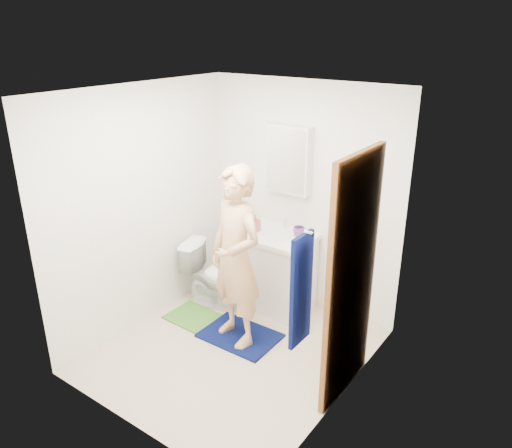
{
  "coord_description": "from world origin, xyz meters",
  "views": [
    {
      "loc": [
        2.47,
        -3.09,
        2.88
      ],
      "look_at": [
        0.08,
        0.25,
        1.23
      ],
      "focal_mm": 35.0,
      "sensor_mm": 36.0,
      "label": 1
    }
  ],
  "objects_px": {
    "toothbrush_cup": "(299,231)",
    "man": "(236,258)",
    "medicine_cabinet": "(289,159)",
    "toilet": "(216,275)",
    "towel": "(301,290)",
    "soap_dispenser": "(255,223)",
    "vanity_cabinet": "(275,272)"
  },
  "relations": [
    {
      "from": "medicine_cabinet",
      "to": "man",
      "type": "bearing_deg",
      "value": -86.23
    },
    {
      "from": "vanity_cabinet",
      "to": "toothbrush_cup",
      "type": "distance_m",
      "value": 0.55
    },
    {
      "from": "medicine_cabinet",
      "to": "soap_dispenser",
      "type": "height_order",
      "value": "medicine_cabinet"
    },
    {
      "from": "toilet",
      "to": "soap_dispenser",
      "type": "distance_m",
      "value": 0.72
    },
    {
      "from": "vanity_cabinet",
      "to": "toothbrush_cup",
      "type": "xyz_separation_m",
      "value": [
        0.22,
        0.1,
        0.5
      ]
    },
    {
      "from": "vanity_cabinet",
      "to": "medicine_cabinet",
      "type": "height_order",
      "value": "medicine_cabinet"
    },
    {
      "from": "man",
      "to": "medicine_cabinet",
      "type": "bearing_deg",
      "value": 110.33
    },
    {
      "from": "toilet",
      "to": "toothbrush_cup",
      "type": "distance_m",
      "value": 1.03
    },
    {
      "from": "toothbrush_cup",
      "to": "man",
      "type": "xyz_separation_m",
      "value": [
        -0.16,
        -0.86,
        -0.01
      ]
    },
    {
      "from": "vanity_cabinet",
      "to": "towel",
      "type": "height_order",
      "value": "towel"
    },
    {
      "from": "medicine_cabinet",
      "to": "soap_dispenser",
      "type": "xyz_separation_m",
      "value": [
        -0.21,
        -0.28,
        -0.66
      ]
    },
    {
      "from": "medicine_cabinet",
      "to": "soap_dispenser",
      "type": "distance_m",
      "value": 0.75
    },
    {
      "from": "medicine_cabinet",
      "to": "toilet",
      "type": "relative_size",
      "value": 0.98
    },
    {
      "from": "toilet",
      "to": "man",
      "type": "relative_size",
      "value": 0.41
    },
    {
      "from": "towel",
      "to": "toothbrush_cup",
      "type": "bearing_deg",
      "value": 121.09
    },
    {
      "from": "vanity_cabinet",
      "to": "toilet",
      "type": "relative_size",
      "value": 1.11
    },
    {
      "from": "vanity_cabinet",
      "to": "soap_dispenser",
      "type": "height_order",
      "value": "soap_dispenser"
    },
    {
      "from": "vanity_cabinet",
      "to": "soap_dispenser",
      "type": "relative_size",
      "value": 4.3
    },
    {
      "from": "towel",
      "to": "soap_dispenser",
      "type": "distance_m",
      "value": 2.02
    },
    {
      "from": "towel",
      "to": "soap_dispenser",
      "type": "bearing_deg",
      "value": 134.31
    },
    {
      "from": "toilet",
      "to": "toothbrush_cup",
      "type": "bearing_deg",
      "value": -73.32
    },
    {
      "from": "toothbrush_cup",
      "to": "man",
      "type": "bearing_deg",
      "value": -100.38
    },
    {
      "from": "medicine_cabinet",
      "to": "toilet",
      "type": "distance_m",
      "value": 1.47
    },
    {
      "from": "toilet",
      "to": "man",
      "type": "height_order",
      "value": "man"
    },
    {
      "from": "towel",
      "to": "toilet",
      "type": "xyz_separation_m",
      "value": [
        -1.71,
        1.14,
        -0.89
      ]
    },
    {
      "from": "medicine_cabinet",
      "to": "toilet",
      "type": "xyz_separation_m",
      "value": [
        -0.53,
        -0.57,
        -1.24
      ]
    },
    {
      "from": "soap_dispenser",
      "to": "toothbrush_cup",
      "type": "distance_m",
      "value": 0.47
    },
    {
      "from": "soap_dispenser",
      "to": "medicine_cabinet",
      "type": "bearing_deg",
      "value": 53.14
    },
    {
      "from": "towel",
      "to": "toilet",
      "type": "distance_m",
      "value": 2.24
    },
    {
      "from": "soap_dispenser",
      "to": "man",
      "type": "xyz_separation_m",
      "value": [
        0.28,
        -0.7,
        -0.05
      ]
    },
    {
      "from": "vanity_cabinet",
      "to": "medicine_cabinet",
      "type": "relative_size",
      "value": 1.14
    },
    {
      "from": "toilet",
      "to": "toothbrush_cup",
      "type": "xyz_separation_m",
      "value": [
        0.75,
        0.45,
        0.54
      ]
    }
  ]
}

